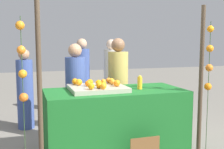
# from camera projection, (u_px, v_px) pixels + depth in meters

# --- Properties ---
(stall_counter) EXTENTS (1.93, 0.89, 0.94)m
(stall_counter) POSITION_uv_depth(u_px,v_px,m) (115.00, 123.00, 3.85)
(stall_counter) COLOR #196023
(stall_counter) RESTS_ON ground_plane
(orange_tray) EXTENTS (0.75, 0.66, 0.06)m
(orange_tray) POSITION_uv_depth(u_px,v_px,m) (98.00, 88.00, 3.76)
(orange_tray) COLOR #B2AD99
(orange_tray) RESTS_ON stall_counter
(orange_0) EXTENTS (0.09, 0.09, 0.09)m
(orange_0) POSITION_uv_depth(u_px,v_px,m) (99.00, 85.00, 3.57)
(orange_0) COLOR orange
(orange_0) RESTS_ON orange_tray
(orange_1) EXTENTS (0.07, 0.07, 0.07)m
(orange_1) POSITION_uv_depth(u_px,v_px,m) (104.00, 84.00, 3.66)
(orange_1) COLOR orange
(orange_1) RESTS_ON orange_tray
(orange_2) EXTENTS (0.08, 0.08, 0.08)m
(orange_2) POSITION_uv_depth(u_px,v_px,m) (99.00, 83.00, 3.79)
(orange_2) COLOR orange
(orange_2) RESTS_ON orange_tray
(orange_3) EXTENTS (0.08, 0.08, 0.08)m
(orange_3) POSITION_uv_depth(u_px,v_px,m) (117.00, 83.00, 3.79)
(orange_3) COLOR orange
(orange_3) RESTS_ON orange_tray
(orange_4) EXTENTS (0.08, 0.08, 0.08)m
(orange_4) POSITION_uv_depth(u_px,v_px,m) (103.00, 86.00, 3.50)
(orange_4) COLOR orange
(orange_4) RESTS_ON orange_tray
(orange_5) EXTENTS (0.07, 0.07, 0.07)m
(orange_5) POSITION_uv_depth(u_px,v_px,m) (103.00, 81.00, 3.94)
(orange_5) COLOR orange
(orange_5) RESTS_ON orange_tray
(orange_6) EXTENTS (0.08, 0.08, 0.08)m
(orange_6) POSITION_uv_depth(u_px,v_px,m) (88.00, 83.00, 3.73)
(orange_6) COLOR orange
(orange_6) RESTS_ON orange_tray
(orange_7) EXTENTS (0.08, 0.08, 0.08)m
(orange_7) POSITION_uv_depth(u_px,v_px,m) (111.00, 81.00, 3.98)
(orange_7) COLOR orange
(orange_7) RESTS_ON orange_tray
(orange_8) EXTENTS (0.09, 0.09, 0.09)m
(orange_8) POSITION_uv_depth(u_px,v_px,m) (79.00, 82.00, 3.80)
(orange_8) COLOR orange
(orange_8) RESTS_ON orange_tray
(orange_9) EXTENTS (0.09, 0.09, 0.09)m
(orange_9) POSITION_uv_depth(u_px,v_px,m) (117.00, 83.00, 3.72)
(orange_9) COLOR orange
(orange_9) RESTS_ON orange_tray
(orange_10) EXTENTS (0.09, 0.09, 0.09)m
(orange_10) POSITION_uv_depth(u_px,v_px,m) (90.00, 82.00, 3.84)
(orange_10) COLOR orange
(orange_10) RESTS_ON orange_tray
(orange_11) EXTENTS (0.09, 0.09, 0.09)m
(orange_11) POSITION_uv_depth(u_px,v_px,m) (91.00, 86.00, 3.48)
(orange_11) COLOR orange
(orange_11) RESTS_ON orange_tray
(orange_12) EXTENTS (0.09, 0.09, 0.09)m
(orange_12) POSITION_uv_depth(u_px,v_px,m) (75.00, 81.00, 3.91)
(orange_12) COLOR orange
(orange_12) RESTS_ON orange_tray
(orange_13) EXTENTS (0.08, 0.08, 0.08)m
(orange_13) POSITION_uv_depth(u_px,v_px,m) (109.00, 80.00, 4.05)
(orange_13) COLOR orange
(orange_13) RESTS_ON orange_tray
(orange_14) EXTENTS (0.08, 0.08, 0.08)m
(orange_14) POSITION_uv_depth(u_px,v_px,m) (113.00, 82.00, 3.90)
(orange_14) COLOR orange
(orange_14) RESTS_ON orange_tray
(juice_bottle) EXTENTS (0.07, 0.07, 0.19)m
(juice_bottle) POSITION_uv_depth(u_px,v_px,m) (140.00, 83.00, 3.85)
(juice_bottle) COLOR #F5AC26
(juice_bottle) RESTS_ON stall_counter
(vendor_left) EXTENTS (0.32, 0.32, 1.58)m
(vendor_left) POSITION_uv_depth(u_px,v_px,m) (76.00, 97.00, 4.36)
(vendor_left) COLOR #384C8C
(vendor_left) RESTS_ON ground_plane
(vendor_right) EXTENTS (0.33, 0.33, 1.67)m
(vendor_right) POSITION_uv_depth(u_px,v_px,m) (118.00, 91.00, 4.61)
(vendor_right) COLOR tan
(vendor_right) RESTS_ON ground_plane
(crowd_person_0) EXTENTS (0.33, 0.33, 1.67)m
(crowd_person_0) POSITION_uv_depth(u_px,v_px,m) (111.00, 80.00, 6.05)
(crowd_person_0) COLOR beige
(crowd_person_0) RESTS_ON ground_plane
(crowd_person_1) EXTENTS (0.30, 0.30, 1.48)m
(crowd_person_1) POSITION_uv_depth(u_px,v_px,m) (25.00, 92.00, 5.06)
(crowd_person_1) COLOR #384C8C
(crowd_person_1) RESTS_ON ground_plane
(crowd_person_2) EXTENTS (0.34, 0.34, 1.69)m
(crowd_person_2) POSITION_uv_depth(u_px,v_px,m) (82.00, 79.00, 6.13)
(crowd_person_2) COLOR #384C8C
(crowd_person_2) RESTS_ON ground_plane
(canopy_post_left) EXTENTS (0.06, 0.06, 2.08)m
(canopy_post_left) POSITION_uv_depth(u_px,v_px,m) (40.00, 93.00, 3.01)
(canopy_post_left) COLOR #473828
(canopy_post_left) RESTS_ON ground_plane
(canopy_post_right) EXTENTS (0.06, 0.06, 2.08)m
(canopy_post_right) POSITION_uv_depth(u_px,v_px,m) (201.00, 84.00, 3.65)
(canopy_post_right) COLOR #473828
(canopy_post_right) RESTS_ON ground_plane
(garland_strand_left) EXTENTS (0.11, 0.11, 1.87)m
(garland_strand_left) POSITION_uv_depth(u_px,v_px,m) (22.00, 64.00, 2.93)
(garland_strand_left) COLOR #2D4C23
(garland_strand_left) RESTS_ON ground_plane
(garland_strand_right) EXTENTS (0.10, 0.11, 1.87)m
(garland_strand_right) POSITION_uv_depth(u_px,v_px,m) (209.00, 62.00, 3.66)
(garland_strand_right) COLOR #2D4C23
(garland_strand_right) RESTS_ON ground_plane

